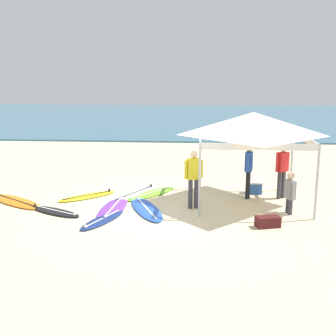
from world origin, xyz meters
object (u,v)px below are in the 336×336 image
at_px(surfboard_purple, 113,208).
at_px(person_yellow, 194,175).
at_px(canopy_tent, 253,124).
at_px(surfboard_lime, 150,194).
at_px(surfboard_black, 55,211).
at_px(person_blue, 249,168).
at_px(cooler_box, 254,187).
at_px(surfboard_yellow, 87,196).
at_px(person_grey, 290,191).
at_px(person_red, 282,168).
at_px(gear_bag_near_tent, 268,222).
at_px(surfboard_white, 135,193).
at_px(surfboard_orange, 16,201).
at_px(surfboard_navy, 103,220).
at_px(surfboard_blue, 146,209).

bearing_deg(surfboard_purple, person_yellow, 7.90).
relative_size(canopy_tent, surfboard_lime, 1.51).
xyz_separation_m(surfboard_purple, person_yellow, (2.32, 0.32, 0.95)).
distance_m(surfboard_black, person_yellow, 4.06).
bearing_deg(person_blue, cooler_box, 64.83).
height_order(surfboard_yellow, surfboard_lime, same).
height_order(canopy_tent, surfboard_lime, canopy_tent).
height_order(surfboard_yellow, person_grey, person_grey).
relative_size(person_red, gear_bag_near_tent, 2.85).
bearing_deg(surfboard_yellow, cooler_box, 9.57).
relative_size(surfboard_yellow, person_yellow, 1.06).
xyz_separation_m(surfboard_lime, surfboard_white, (-0.52, -0.02, -0.00)).
xyz_separation_m(surfboard_orange, person_blue, (7.14, 1.04, 0.95)).
bearing_deg(surfboard_navy, surfboard_blue, 44.81).
distance_m(surfboard_yellow, surfboard_orange, 2.17).
relative_size(person_yellow, gear_bag_near_tent, 2.85).
xyz_separation_m(surfboard_black, cooler_box, (5.86, 2.52, 0.16)).
distance_m(surfboard_purple, gear_bag_near_tent, 4.39).
bearing_deg(gear_bag_near_tent, surfboard_black, 173.16).
distance_m(surfboard_white, surfboard_purple, 1.67).
relative_size(surfboard_navy, person_yellow, 1.10).
distance_m(surfboard_navy, cooler_box, 5.35).
xyz_separation_m(surfboard_yellow, person_blue, (5.10, 0.32, 0.95)).
bearing_deg(surfboard_navy, person_blue, 31.54).
relative_size(surfboard_yellow, person_red, 1.06).
bearing_deg(cooler_box, surfboard_black, -156.74).
height_order(surfboard_black, cooler_box, cooler_box).
bearing_deg(person_red, surfboard_yellow, -176.62).
xyz_separation_m(canopy_tent, cooler_box, (0.26, 0.99, -2.19)).
height_order(person_red, cooler_box, person_red).
bearing_deg(person_yellow, surfboard_orange, 178.48).
bearing_deg(surfboard_orange, surfboard_purple, -8.49).
bearing_deg(surfboard_lime, surfboard_purple, -118.53).
bearing_deg(person_grey, surfboard_navy, -168.67).
bearing_deg(surfboard_orange, surfboard_white, 18.37).
relative_size(person_red, cooler_box, 3.42).
distance_m(surfboard_lime, surfboard_blue, 1.62).
bearing_deg(surfboard_purple, gear_bag_near_tent, -14.70).
bearing_deg(gear_bag_near_tent, surfboard_blue, 160.75).
height_order(surfboard_orange, person_grey, person_grey).
bearing_deg(person_yellow, person_red, 24.26).
distance_m(surfboard_black, surfboard_blue, 2.57).
relative_size(surfboard_orange, person_grey, 2.04).
bearing_deg(surfboard_purple, person_grey, 0.21).
distance_m(surfboard_navy, person_yellow, 2.89).
distance_m(canopy_tent, surfboard_purple, 4.80).
relative_size(surfboard_white, gear_bag_near_tent, 3.98).
bearing_deg(surfboard_orange, surfboard_black, -29.48).
bearing_deg(surfboard_white, surfboard_blue, -69.70).
height_order(surfboard_lime, gear_bag_near_tent, gear_bag_near_tent).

